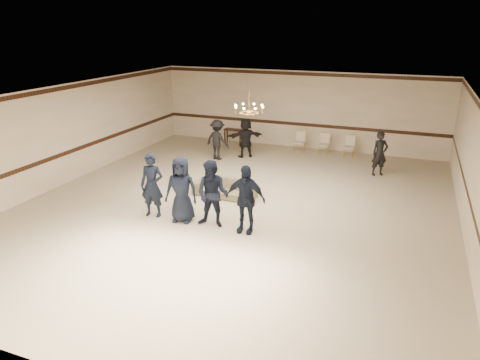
# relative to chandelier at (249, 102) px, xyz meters

# --- Properties ---
(room) EXTENTS (12.01, 14.01, 3.21)m
(room) POSITION_rel_chandelier_xyz_m (0.00, -1.00, -1.28)
(room) COLOR beige
(room) RESTS_ON ground
(chair_rail) EXTENTS (12.00, 0.02, 0.14)m
(chair_rail) POSITION_rel_chandelier_xyz_m (0.00, 5.99, -1.88)
(chair_rail) COLOR black
(chair_rail) RESTS_ON wall_back
(crown_molding) EXTENTS (12.00, 0.02, 0.14)m
(crown_molding) POSITION_rel_chandelier_xyz_m (0.00, 5.99, 0.21)
(crown_molding) COLOR black
(crown_molding) RESTS_ON wall_back
(chandelier) EXTENTS (0.94, 0.94, 0.89)m
(chandelier) POSITION_rel_chandelier_xyz_m (0.00, 0.00, 0.00)
(chandelier) COLOR gold
(chandelier) RESTS_ON ceiling
(boy_a) EXTENTS (0.70, 0.51, 1.78)m
(boy_a) POSITION_rel_chandelier_xyz_m (-1.88, -2.46, -1.99)
(boy_a) COLOR black
(boy_a) RESTS_ON floor
(boy_b) EXTENTS (0.95, 0.70, 1.78)m
(boy_b) POSITION_rel_chandelier_xyz_m (-0.98, -2.46, -1.99)
(boy_b) COLOR black
(boy_b) RESTS_ON floor
(boy_c) EXTENTS (0.90, 0.72, 1.78)m
(boy_c) POSITION_rel_chandelier_xyz_m (-0.08, -2.46, -1.99)
(boy_c) COLOR black
(boy_c) RESTS_ON floor
(boy_d) EXTENTS (1.05, 0.46, 1.78)m
(boy_d) POSITION_rel_chandelier_xyz_m (0.82, -2.46, -1.99)
(boy_d) COLOR black
(boy_d) RESTS_ON floor
(settee) EXTENTS (1.99, 0.90, 0.57)m
(settee) POSITION_rel_chandelier_xyz_m (-0.63, -0.40, -2.59)
(settee) COLOR #746D4D
(settee) RESTS_ON floor
(adult_left) EXTENTS (1.11, 0.78, 1.56)m
(adult_left) POSITION_rel_chandelier_xyz_m (-2.43, 3.09, -2.10)
(adult_left) COLOR black
(adult_left) RESTS_ON floor
(adult_mid) EXTENTS (1.43, 1.24, 1.56)m
(adult_mid) POSITION_rel_chandelier_xyz_m (-1.53, 3.79, -2.10)
(adult_mid) COLOR black
(adult_mid) RESTS_ON floor
(adult_right) EXTENTS (0.68, 0.62, 1.56)m
(adult_right) POSITION_rel_chandelier_xyz_m (3.57, 3.39, -2.10)
(adult_right) COLOR black
(adult_right) RESTS_ON floor
(banquet_chair_left) EXTENTS (0.43, 0.43, 0.85)m
(banquet_chair_left) POSITION_rel_chandelier_xyz_m (0.30, 5.21, -2.45)
(banquet_chair_left) COLOR beige
(banquet_chair_left) RESTS_ON floor
(banquet_chair_mid) EXTENTS (0.44, 0.44, 0.85)m
(banquet_chair_mid) POSITION_rel_chandelier_xyz_m (1.30, 5.21, -2.45)
(banquet_chair_mid) COLOR beige
(banquet_chair_mid) RESTS_ON floor
(banquet_chair_right) EXTENTS (0.43, 0.43, 0.85)m
(banquet_chair_right) POSITION_rel_chandelier_xyz_m (2.30, 5.21, -2.45)
(banquet_chair_right) COLOR beige
(banquet_chair_right) RESTS_ON floor
(console_table) EXTENTS (0.83, 0.39, 0.68)m
(console_table) POSITION_rel_chandelier_xyz_m (-2.70, 5.41, -2.53)
(console_table) COLOR black
(console_table) RESTS_ON floor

